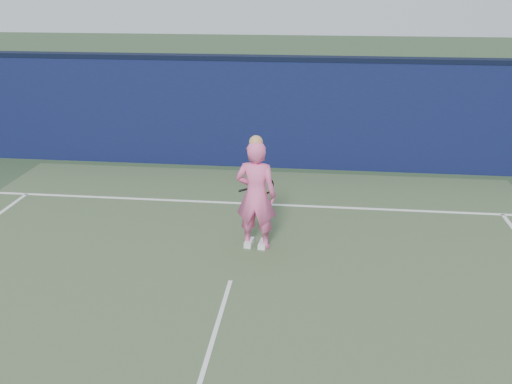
# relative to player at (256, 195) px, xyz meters

# --- Properties ---
(ground) EXTENTS (80.00, 80.00, 0.00)m
(ground) POSITION_rel_player_xyz_m (-0.25, -2.19, -0.93)
(ground) COLOR #32462B
(ground) RESTS_ON ground
(backstop_wall) EXTENTS (24.00, 0.40, 2.50)m
(backstop_wall) POSITION_rel_player_xyz_m (-0.25, 4.31, 0.32)
(backstop_wall) COLOR #0B1634
(backstop_wall) RESTS_ON ground
(wall_cap) EXTENTS (24.00, 0.42, 0.10)m
(wall_cap) POSITION_rel_player_xyz_m (-0.25, 4.31, 1.62)
(wall_cap) COLOR black
(wall_cap) RESTS_ON backstop_wall
(player) EXTENTS (0.72, 0.52, 1.93)m
(player) POSITION_rel_player_xyz_m (0.00, 0.00, 0.00)
(player) COLOR pink
(player) RESTS_ON ground
(racket) EXTENTS (0.62, 0.16, 0.33)m
(racket) POSITION_rel_player_xyz_m (0.06, 0.46, -0.01)
(racket) COLOR black
(racket) RESTS_ON ground
(court_lines) EXTENTS (11.00, 12.04, 0.01)m
(court_lines) POSITION_rel_player_xyz_m (-0.25, -2.51, -0.92)
(court_lines) COLOR white
(court_lines) RESTS_ON court_surface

